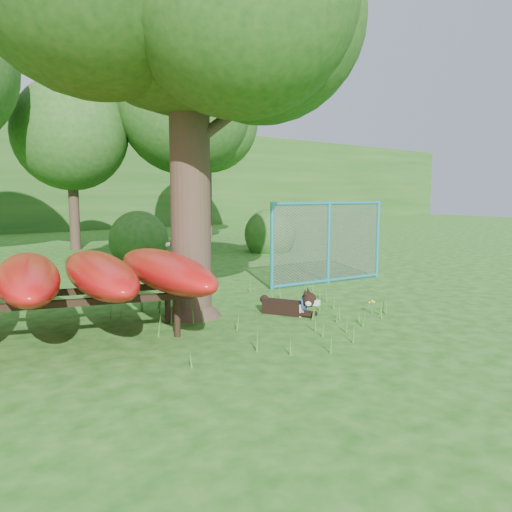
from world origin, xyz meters
TOP-DOWN VIEW (x-y plane):
  - ground at (0.00, 0.00)m, footprint 80.00×80.00m
  - wooden_post at (-0.51, 2.55)m, footprint 0.37×0.13m
  - kayak_rack at (-2.69, 1.85)m, footprint 4.11×4.44m
  - husky_dog at (0.70, 0.86)m, footprint 0.60×1.03m
  - fence_section at (3.43, 2.53)m, footprint 3.14×0.51m
  - wildflower_clump at (1.81, 0.07)m, footprint 0.11×0.09m
  - bg_tree_c at (1.50, 13.00)m, footprint 4.00×4.00m
  - bg_tree_d at (5.00, 11.00)m, footprint 4.80×4.80m
  - bg_tree_e at (8.00, 14.00)m, footprint 4.60×4.60m
  - shrub_right at (6.50, 8.00)m, footprint 1.80×1.80m
  - shrub_mid at (2.00, 9.00)m, footprint 1.80×1.80m

SIDE VIEW (x-z plane):
  - ground at x=0.00m, z-range 0.00..0.00m
  - shrub_right at x=6.50m, z-range -0.90..0.90m
  - shrub_mid at x=2.00m, z-range -0.90..0.90m
  - husky_dog at x=0.70m, z-range -0.07..0.41m
  - wildflower_clump at x=1.81m, z-range 0.07..0.30m
  - wooden_post at x=-0.51m, z-range 0.04..1.39m
  - kayak_rack at x=-2.69m, z-range 0.31..1.49m
  - fence_section at x=3.43m, z-range -0.61..2.46m
  - bg_tree_c at x=1.50m, z-range 1.05..7.17m
  - bg_tree_d at x=5.00m, z-range 1.33..8.83m
  - bg_tree_e at x=8.00m, z-range 1.46..9.01m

